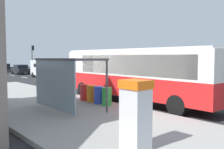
% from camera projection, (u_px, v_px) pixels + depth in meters
% --- Properties ---
extents(ground_plane, '(56.00, 92.00, 0.04)m').
position_uv_depth(ground_plane, '(59.00, 84.00, 25.68)').
color(ground_plane, '#262628').
extents(sidewalk_platform, '(6.20, 30.00, 0.18)m').
position_uv_depth(sidewalk_platform, '(62.00, 110.00, 12.43)').
color(sidewalk_platform, '#999993').
rests_on(sidewalk_platform, ground).
extents(lane_stripe_seg_1, '(0.16, 2.20, 0.01)m').
position_uv_depth(lane_stripe_seg_1, '(189.00, 104.00, 14.48)').
color(lane_stripe_seg_1, silver).
rests_on(lane_stripe_seg_1, ground).
extents(lane_stripe_seg_2, '(0.16, 2.20, 0.01)m').
position_uv_depth(lane_stripe_seg_2, '(129.00, 94.00, 18.27)').
color(lane_stripe_seg_2, silver).
rests_on(lane_stripe_seg_2, ground).
extents(lane_stripe_seg_3, '(0.16, 2.20, 0.01)m').
position_uv_depth(lane_stripe_seg_3, '(89.00, 88.00, 22.05)').
color(lane_stripe_seg_3, silver).
rests_on(lane_stripe_seg_3, ground).
extents(lane_stripe_seg_4, '(0.16, 2.20, 0.01)m').
position_uv_depth(lane_stripe_seg_4, '(61.00, 83.00, 25.84)').
color(lane_stripe_seg_4, silver).
rests_on(lane_stripe_seg_4, ground).
extents(lane_stripe_seg_5, '(0.16, 2.20, 0.01)m').
position_uv_depth(lane_stripe_seg_5, '(40.00, 80.00, 29.62)').
color(lane_stripe_seg_5, silver).
rests_on(lane_stripe_seg_5, ground).
extents(lane_stripe_seg_6, '(0.16, 2.20, 0.01)m').
position_uv_depth(lane_stripe_seg_6, '(24.00, 77.00, 33.41)').
color(lane_stripe_seg_6, silver).
rests_on(lane_stripe_seg_6, ground).
extents(lane_stripe_seg_7, '(0.16, 2.20, 0.01)m').
position_uv_depth(lane_stripe_seg_7, '(11.00, 75.00, 37.19)').
color(lane_stripe_seg_7, silver).
rests_on(lane_stripe_seg_7, ground).
extents(bus, '(2.59, 11.02, 3.21)m').
position_uv_depth(bus, '(135.00, 72.00, 14.95)').
color(bus, red).
rests_on(bus, ground).
extents(white_van, '(2.19, 5.27, 2.30)m').
position_uv_depth(white_van, '(46.00, 68.00, 32.61)').
color(white_van, silver).
rests_on(white_van, ground).
extents(sedan_near, '(2.06, 4.50, 1.52)m').
position_uv_depth(sedan_near, '(20.00, 69.00, 39.82)').
color(sedan_near, black).
rests_on(sedan_near, ground).
extents(sedan_far, '(1.99, 4.47, 1.52)m').
position_uv_depth(sedan_far, '(4.00, 68.00, 46.13)').
color(sedan_far, black).
rests_on(sedan_far, ground).
extents(ticket_machine, '(0.66, 0.76, 1.94)m').
position_uv_depth(ticket_machine, '(136.00, 114.00, 6.86)').
color(ticket_machine, silver).
rests_on(ticket_machine, sidewalk_platform).
extents(recycling_bin_green, '(0.52, 0.52, 0.95)m').
position_uv_depth(recycling_bin_green, '(107.00, 97.00, 13.16)').
color(recycling_bin_green, green).
rests_on(recycling_bin_green, sidewalk_platform).
extents(recycling_bin_blue, '(0.52, 0.52, 0.95)m').
position_uv_depth(recycling_bin_blue, '(99.00, 95.00, 13.69)').
color(recycling_bin_blue, blue).
rests_on(recycling_bin_blue, sidewalk_platform).
extents(recycling_bin_orange, '(0.52, 0.52, 0.95)m').
position_uv_depth(recycling_bin_orange, '(91.00, 94.00, 14.22)').
color(recycling_bin_orange, orange).
rests_on(recycling_bin_orange, sidewalk_platform).
extents(recycling_bin_red, '(0.52, 0.52, 0.95)m').
position_uv_depth(recycling_bin_red, '(84.00, 92.00, 14.75)').
color(recycling_bin_red, red).
rests_on(recycling_bin_red, sidewalk_platform).
extents(traffic_light_near_side, '(0.49, 0.28, 4.82)m').
position_uv_depth(traffic_light_near_side, '(33.00, 54.00, 43.78)').
color(traffic_light_near_side, '#2D2D2D').
rests_on(traffic_light_near_side, ground).
extents(bus_shelter, '(1.80, 4.00, 2.50)m').
position_uv_depth(bus_shelter, '(64.00, 70.00, 12.10)').
color(bus_shelter, '#4C4C51').
rests_on(bus_shelter, sidewalk_platform).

